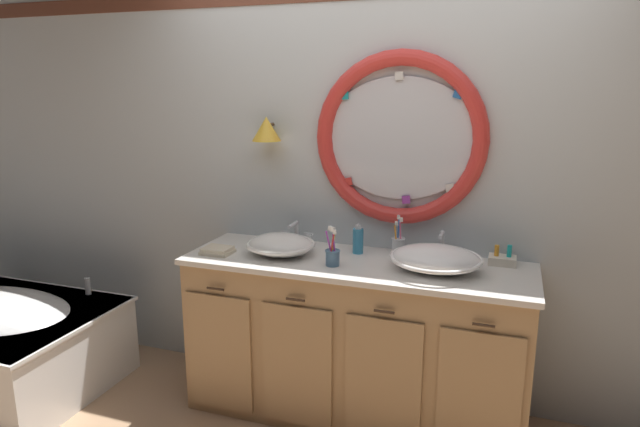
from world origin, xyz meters
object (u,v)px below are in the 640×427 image
(sink_basin_left, at_px, (281,245))
(folded_hand_towel, at_px, (218,251))
(toothbrush_holder_right, at_px, (398,244))
(soap_dispenser, at_px, (358,240))
(toothbrush_holder_left, at_px, (333,255))
(sink_basin_right, at_px, (436,259))
(toiletry_basket, at_px, (502,259))

(sink_basin_left, relative_size, folded_hand_towel, 2.33)
(toothbrush_holder_right, relative_size, soap_dispenser, 1.30)
(soap_dispenser, distance_m, folded_hand_towel, 0.79)
(toothbrush_holder_left, bearing_deg, sink_basin_left, 165.95)
(sink_basin_right, distance_m, toothbrush_holder_right, 0.32)
(toothbrush_holder_right, bearing_deg, sink_basin_right, -42.50)
(sink_basin_left, distance_m, folded_hand_towel, 0.36)
(sink_basin_left, relative_size, soap_dispenser, 2.25)
(sink_basin_left, height_order, sink_basin_right, sink_basin_right)
(toothbrush_holder_right, xyz_separation_m, toiletry_basket, (0.55, 0.01, -0.03))
(sink_basin_left, distance_m, toothbrush_holder_right, 0.65)
(toothbrush_holder_left, distance_m, toothbrush_holder_right, 0.41)
(sink_basin_right, xyz_separation_m, folded_hand_towel, (-1.20, -0.10, -0.05))
(soap_dispenser, height_order, toiletry_basket, soap_dispenser)
(toothbrush_holder_left, distance_m, soap_dispenser, 0.26)
(sink_basin_right, xyz_separation_m, soap_dispenser, (-0.45, 0.17, 0.01))
(sink_basin_right, height_order, folded_hand_towel, sink_basin_right)
(sink_basin_left, distance_m, sink_basin_right, 0.85)
(toothbrush_holder_left, xyz_separation_m, toiletry_basket, (0.84, 0.31, -0.03))
(sink_basin_right, bearing_deg, toothbrush_holder_left, -170.99)
(toothbrush_holder_left, height_order, toothbrush_holder_right, toothbrush_holder_right)
(toothbrush_holder_left, relative_size, toothbrush_holder_right, 0.97)
(toothbrush_holder_right, distance_m, soap_dispenser, 0.22)
(folded_hand_towel, height_order, toiletry_basket, toiletry_basket)
(folded_hand_towel, xyz_separation_m, toiletry_basket, (1.51, 0.33, 0.01))
(toothbrush_holder_right, relative_size, toiletry_basket, 1.58)
(toothbrush_holder_left, relative_size, soap_dispenser, 1.26)
(toothbrush_holder_left, xyz_separation_m, soap_dispenser, (0.07, 0.25, 0.02))
(soap_dispenser, bearing_deg, sink_basin_right, -20.69)
(toothbrush_holder_left, bearing_deg, folded_hand_towel, -178.69)
(soap_dispenser, xyz_separation_m, folded_hand_towel, (-0.74, -0.27, -0.06))
(soap_dispenser, height_order, folded_hand_towel, soap_dispenser)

